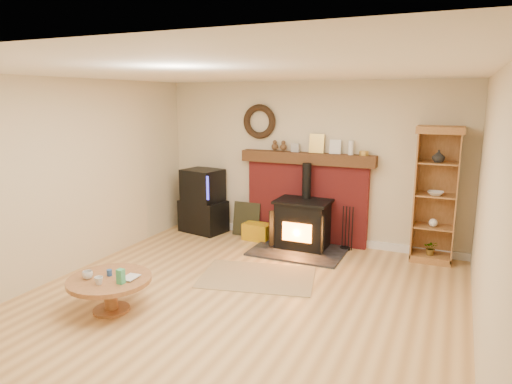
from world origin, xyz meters
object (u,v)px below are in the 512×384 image
at_px(tv_unit, 203,202).
at_px(coffee_table, 110,284).
at_px(wood_stove, 302,225).
at_px(curio_cabinet, 436,195).

height_order(tv_unit, coffee_table, tv_unit).
relative_size(wood_stove, curio_cabinet, 0.72).
relative_size(tv_unit, coffee_table, 1.22).
bearing_deg(coffee_table, wood_stove, 66.59).
height_order(tv_unit, curio_cabinet, curio_cabinet).
bearing_deg(wood_stove, curio_cabinet, 8.35).
distance_m(curio_cabinet, coffee_table, 4.55).
bearing_deg(tv_unit, curio_cabinet, 1.31).
bearing_deg(curio_cabinet, wood_stove, -171.65).
distance_m(wood_stove, coffee_table, 3.19).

